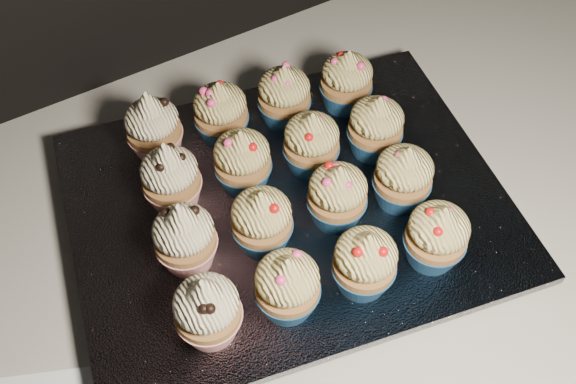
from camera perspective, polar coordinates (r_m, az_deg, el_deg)
name	(u,v)px	position (r m, az deg, el deg)	size (l,w,h in m)	color
cabinet	(383,311)	(1.21, 8.44, -10.42)	(2.40, 0.60, 0.86)	black
worktop	(425,150)	(0.84, 12.05, 3.63)	(2.44, 0.64, 0.04)	beige
baking_tray	(288,213)	(0.72, 0.00, -1.87)	(0.43, 0.33, 0.02)	black
foil_lining	(288,204)	(0.71, 0.00, -1.08)	(0.47, 0.36, 0.01)	silver
cupcake_0	(207,310)	(0.59, -7.18, -10.32)	(0.06, 0.06, 0.10)	#B3181B
cupcake_1	(287,286)	(0.60, -0.06, -8.31)	(0.06, 0.06, 0.08)	navy
cupcake_2	(365,262)	(0.62, 6.83, -6.21)	(0.06, 0.06, 0.08)	navy
cupcake_3	(437,236)	(0.65, 13.07, -3.80)	(0.06, 0.06, 0.08)	navy
cupcake_4	(185,237)	(0.64, -9.17, -3.97)	(0.06, 0.06, 0.10)	#B3181B
cupcake_5	(262,220)	(0.64, -2.34, -2.55)	(0.06, 0.06, 0.08)	navy
cupcake_6	(337,196)	(0.66, 4.40, -0.31)	(0.06, 0.06, 0.08)	navy
cupcake_7	(403,177)	(0.69, 10.19, 1.33)	(0.06, 0.06, 0.08)	navy
cupcake_8	(171,177)	(0.68, -10.38, 1.29)	(0.06, 0.06, 0.10)	#B3181B
cupcake_9	(242,161)	(0.69, -4.07, 2.79)	(0.06, 0.06, 0.08)	navy
cupcake_10	(311,143)	(0.71, 2.09, 4.36)	(0.06, 0.06, 0.08)	navy
cupcake_11	(376,127)	(0.73, 7.79, 5.74)	(0.06, 0.06, 0.08)	navy
cupcake_12	(153,127)	(0.73, -11.88, 5.67)	(0.06, 0.06, 0.10)	#B3181B
cupcake_13	(221,113)	(0.74, -5.99, 7.03)	(0.06, 0.06, 0.08)	navy
cupcake_14	(284,96)	(0.76, -0.34, 8.52)	(0.06, 0.06, 0.08)	navy
cupcake_15	(346,81)	(0.78, 5.22, 9.77)	(0.06, 0.06, 0.08)	navy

